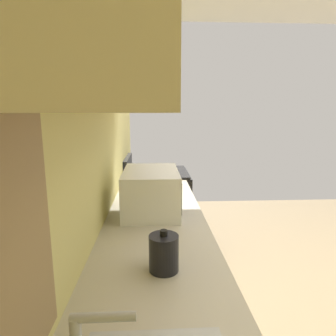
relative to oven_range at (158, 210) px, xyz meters
name	(u,v)px	position (x,y,z in m)	size (l,w,h in m)	color
ground_plane	(322,335)	(-1.35, -1.13, -0.46)	(6.14, 6.14, 0.00)	tan
wall_back	(92,152)	(-1.35, 0.40, 0.84)	(3.96, 0.12, 2.59)	#DACD76
counter_run	(155,336)	(-1.80, 0.04, -0.01)	(2.93, 0.63, 0.88)	beige
upper_cabinets	(118,41)	(-1.80, 0.18, 1.35)	(2.00, 0.32, 0.57)	beige
window_back_wall	(0,253)	(-2.51, 0.33, 0.81)	(0.45, 0.02, 0.63)	#997A4C
oven_range	(158,210)	(0.00, 0.00, 0.00)	(0.68, 0.69, 1.06)	black
microwave	(151,191)	(-1.21, 0.06, 0.56)	(0.52, 0.36, 0.28)	white
kettle	(164,253)	(-1.94, 0.00, 0.50)	(0.17, 0.12, 0.18)	black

